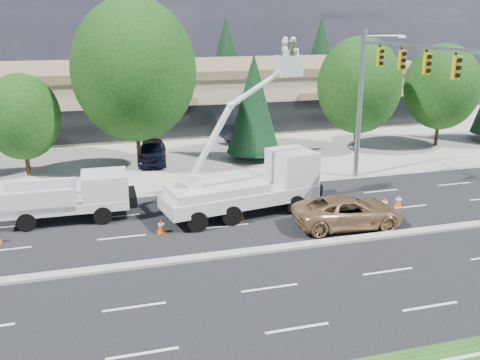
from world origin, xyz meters
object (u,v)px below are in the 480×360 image
object	(u,v)px
signal_mast	(380,84)
bucket_truck	(255,177)
utility_pickup	(76,201)
minivan	(349,212)

from	to	relation	value
signal_mast	bucket_truck	distance (m)	9.46
utility_pickup	minivan	xyz separation A→B (m)	(12.64, -4.58, -0.20)
signal_mast	minivan	xyz separation A→B (m)	(-4.37, -5.43, -5.31)
bucket_truck	signal_mast	bearing A→B (deg)	5.87
signal_mast	utility_pickup	world-z (taller)	signal_mast
minivan	utility_pickup	bearing A→B (deg)	74.50
utility_pickup	minivan	world-z (taller)	utility_pickup
signal_mast	utility_pickup	distance (m)	17.78
utility_pickup	bucket_truck	world-z (taller)	bucket_truck
bucket_truck	minivan	world-z (taller)	bucket_truck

